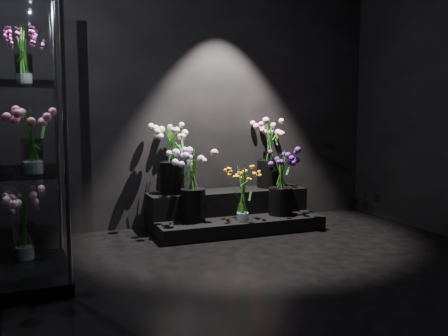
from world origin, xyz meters
TOP-DOWN VIEW (x-y plane):
  - floor at (0.00, 0.00)m, footprint 4.00×4.00m
  - wall_back at (0.00, 2.00)m, footprint 4.00×0.00m
  - display_riser at (0.24, 1.67)m, footprint 1.67×0.74m
  - display_case at (-1.71, 0.70)m, footprint 0.55×0.91m
  - bouquet_orange_bells at (0.24, 1.38)m, footprint 0.33×0.33m
  - bouquet_lilac at (-0.23, 1.49)m, footprint 0.46×0.46m
  - bouquet_purple at (0.69, 1.46)m, footprint 0.39×0.39m
  - bouquet_cream_roses at (-0.35, 1.80)m, footprint 0.46×0.46m
  - bouquet_pink_roses at (0.73, 1.80)m, footprint 0.34×0.34m
  - bouquet_case_pink at (-1.65, 0.51)m, footprint 0.33×0.33m
  - bouquet_case_magenta at (-1.68, 0.83)m, footprint 0.21×0.21m
  - bouquet_case_base_pink at (-1.73, 0.95)m, footprint 0.34×0.34m

SIDE VIEW (x-z plane):
  - floor at x=0.00m, z-range 0.00..0.00m
  - display_riser at x=0.24m, z-range -0.03..0.34m
  - bouquet_case_base_pink at x=-1.73m, z-range 0.11..0.61m
  - bouquet_orange_bells at x=0.24m, z-range 0.15..0.71m
  - bouquet_purple at x=0.69m, z-range 0.17..0.83m
  - bouquet_lilac at x=-0.23m, z-range 0.20..0.89m
  - bouquet_pink_roses at x=0.73m, z-range 0.40..1.14m
  - bouquet_cream_roses at x=-0.35m, z-range 0.43..1.12m
  - display_case at x=-1.71m, z-range 0.00..2.01m
  - bouquet_case_pink at x=-1.65m, z-range 0.80..1.22m
  - wall_back at x=0.00m, z-range -0.60..3.40m
  - bouquet_case_magenta at x=-1.68m, z-range 1.38..1.76m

